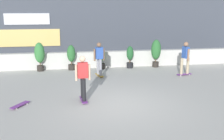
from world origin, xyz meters
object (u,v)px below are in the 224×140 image
skater_far_left (83,77)px  potted_plant_1 (71,56)px  skater_far_right (185,57)px  skateboard_near_camera (20,105)px  potted_plant_4 (156,51)px  potted_plant_2 (102,58)px  skater_by_wall_right (99,58)px  potted_plant_3 (130,56)px  potted_plant_0 (40,54)px

skater_far_left → potted_plant_1: bearing=94.5°
skater_far_left → skater_far_right: bearing=29.7°
skater_far_left → skateboard_near_camera: (-2.22, -0.20, -0.88)m
potted_plant_4 → skater_far_right: skater_far_right is taller
skateboard_near_camera → skater_far_right: bearing=23.1°
potted_plant_1 → potted_plant_2: size_ratio=1.16×
potted_plant_1 → potted_plant_2: 1.67m
skater_far_right → skater_far_left: (-5.20, -2.97, 0.00)m
potted_plant_1 → skater_by_wall_right: bearing=-50.1°
skater_far_left → skater_by_wall_right: 3.56m
potted_plant_1 → potted_plant_2: (1.66, 0.00, -0.16)m
skater_far_right → potted_plant_3: bearing=138.5°
potted_plant_1 → skater_far_left: size_ratio=0.81×
skater_far_right → skater_far_left: size_ratio=1.00×
potted_plant_0 → skateboard_near_camera: size_ratio=1.97×
skater_far_left → skater_by_wall_right: same height
potted_plant_2 → potted_plant_4: (3.10, 0.00, 0.30)m
potted_plant_3 → potted_plant_2: bearing=180.0°
potted_plant_1 → potted_plant_2: potted_plant_1 is taller
skateboard_near_camera → potted_plant_4: bearing=38.6°
potted_plant_1 → skater_far_left: skater_far_left is taller
potted_plant_1 → potted_plant_4: size_ratio=0.87×
potted_plant_4 → potted_plant_0: bearing=-180.0°
potted_plant_4 → skater_by_wall_right: bearing=-154.6°
skater_far_right → potted_plant_4: bearing=111.9°
skater_far_right → potted_plant_0: bearing=164.0°
potted_plant_2 → potted_plant_1: bearing=180.0°
potted_plant_1 → skater_by_wall_right: 2.12m
skater_far_right → skateboard_near_camera: size_ratio=2.17×
potted_plant_0 → skateboard_near_camera: bearing=-91.7°
potted_plant_2 → skater_far_right: size_ratio=0.70×
potted_plant_1 → potted_plant_4: (4.76, 0.00, 0.14)m
skater_far_right → skater_by_wall_right: size_ratio=1.00×
potted_plant_0 → potted_plant_4: bearing=0.0°
potted_plant_4 → skater_by_wall_right: size_ratio=0.93×
potted_plant_3 → skater_far_right: size_ratio=0.73×
potted_plant_4 → skater_far_right: 2.24m
potted_plant_0 → potted_plant_2: 3.33m
potted_plant_2 → skater_far_left: 5.21m
potted_plant_2 → skateboard_near_camera: size_ratio=1.51×
potted_plant_4 → skater_far_left: (-4.36, -5.05, 0.02)m
potted_plant_2 → potted_plant_3: potted_plant_3 is taller
potted_plant_3 → potted_plant_4: potted_plant_4 is taller
potted_plant_0 → skater_by_wall_right: size_ratio=0.91×
potted_plant_1 → potted_plant_3: 3.25m
potted_plant_2 → skater_far_right: bearing=-27.8°
potted_plant_1 → skater_far_right: (5.60, -2.08, 0.16)m
potted_plant_0 → skateboard_near_camera: 5.31m
skater_far_right → skateboard_near_camera: bearing=-156.9°
potted_plant_3 → skater_by_wall_right: bearing=-139.5°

